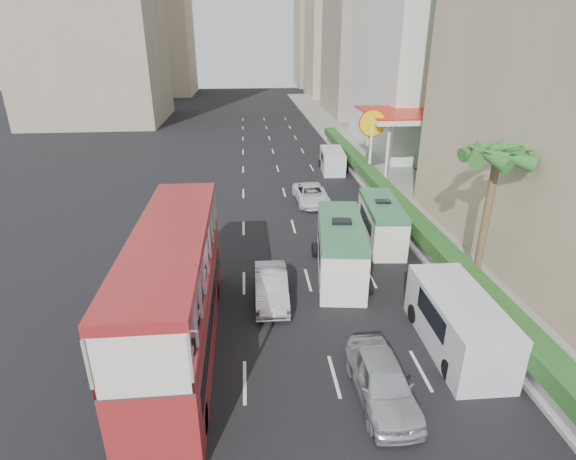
{
  "coord_description": "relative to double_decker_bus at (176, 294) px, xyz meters",
  "views": [
    {
      "loc": [
        -3.24,
        -14.51,
        11.15
      ],
      "look_at": [
        -1.5,
        4.0,
        3.2
      ],
      "focal_mm": 28.0,
      "sensor_mm": 36.0,
      "label": 1
    }
  ],
  "objects": [
    {
      "name": "kerb_wall",
      "position": [
        12.2,
        14.0,
        -1.85
      ],
      "size": [
        0.3,
        44.0,
        1.0
      ],
      "primitive_type": "cube",
      "color": "silver",
      "rests_on": "sidewalk"
    },
    {
      "name": "hedge",
      "position": [
        12.2,
        14.0,
        -1.0
      ],
      "size": [
        1.1,
        44.0,
        0.7
      ],
      "primitive_type": "cube",
      "color": "#2D6626",
      "rests_on": "kerb_wall"
    },
    {
      "name": "minibus_near",
      "position": [
        7.29,
        5.52,
        -1.12
      ],
      "size": [
        2.97,
        6.6,
        2.82
      ],
      "primitive_type": "cube",
      "rotation": [
        0.0,
        0.0,
        -0.14
      ],
      "color": "silver",
      "rests_on": "ground"
    },
    {
      "name": "van_asset",
      "position": [
        7.36,
        16.39,
        -2.53
      ],
      "size": [
        2.44,
        4.82,
        1.31
      ],
      "primitive_type": "imported",
      "rotation": [
        0.0,
        0.0,
        0.06
      ],
      "color": "silver",
      "rests_on": "ground"
    },
    {
      "name": "car_silver_lane_b",
      "position": [
        6.95,
        -3.2,
        -2.53
      ],
      "size": [
        1.84,
        4.37,
        1.48
      ],
      "primitive_type": "imported",
      "rotation": [
        0.0,
        0.0,
        0.02
      ],
      "color": "silver",
      "rests_on": "ground"
    },
    {
      "name": "sidewalk",
      "position": [
        15.0,
        25.0,
        -2.44
      ],
      "size": [
        6.0,
        120.0,
        0.18
      ],
      "primitive_type": "cube",
      "color": "#99968C",
      "rests_on": "ground"
    },
    {
      "name": "double_decker_bus",
      "position": [
        0.0,
        0.0,
        0.0
      ],
      "size": [
        2.5,
        11.0,
        5.06
      ],
      "primitive_type": "cube",
      "color": "maroon",
      "rests_on": "ground"
    },
    {
      "name": "car_silver_lane_a",
      "position": [
        3.67,
        3.33,
        -2.53
      ],
      "size": [
        1.54,
        4.23,
        1.39
      ],
      "primitive_type": "imported",
      "rotation": [
        0.0,
        0.0,
        -0.02
      ],
      "color": "silver",
      "rests_on": "ground"
    },
    {
      "name": "panel_van_far",
      "position": [
        10.52,
        24.88,
        -1.58
      ],
      "size": [
        2.25,
        4.86,
        1.89
      ],
      "primitive_type": "cube",
      "rotation": [
        0.0,
        0.0,
        -0.08
      ],
      "color": "silver",
      "rests_on": "ground"
    },
    {
      "name": "shell_station",
      "position": [
        16.0,
        23.0,
        0.22
      ],
      "size": [
        6.5,
        8.0,
        5.5
      ],
      "primitive_type": "cube",
      "color": "silver",
      "rests_on": "ground"
    },
    {
      "name": "panel_van_near",
      "position": [
        10.6,
        -0.77,
        -1.42
      ],
      "size": [
        2.3,
        5.59,
        2.22
      ],
      "primitive_type": "cube",
      "rotation": [
        0.0,
        0.0,
        -0.01
      ],
      "color": "silver",
      "rests_on": "ground"
    },
    {
      "name": "ground_plane",
      "position": [
        6.0,
        0.0,
        -2.53
      ],
      "size": [
        200.0,
        200.0,
        0.0
      ],
      "primitive_type": "plane",
      "color": "black",
      "rests_on": "ground"
    },
    {
      "name": "palm_tree",
      "position": [
        13.8,
        4.0,
        0.85
      ],
      "size": [
        0.36,
        0.36,
        6.4
      ],
      "primitive_type": "cylinder",
      "color": "brown",
      "rests_on": "sidewalk"
    },
    {
      "name": "minibus_far",
      "position": [
        10.47,
        9.18,
        -1.29
      ],
      "size": [
        2.33,
        5.72,
        2.48
      ],
      "primitive_type": "cube",
      "rotation": [
        0.0,
        0.0,
        -0.08
      ],
      "color": "silver",
      "rests_on": "ground"
    }
  ]
}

